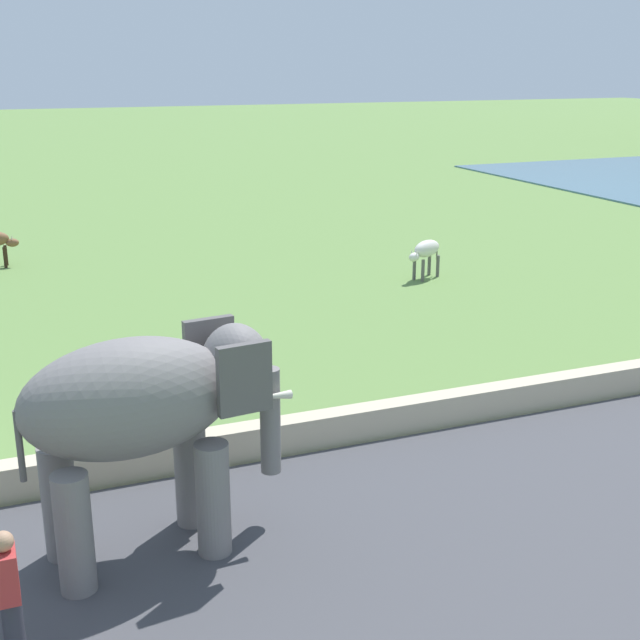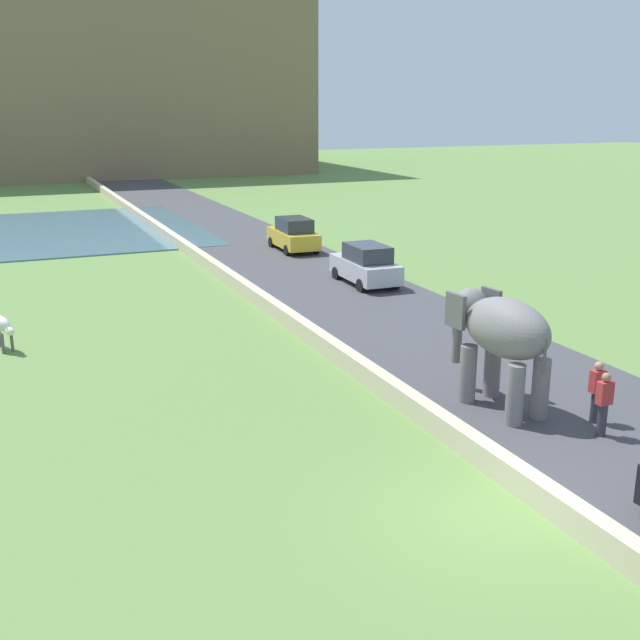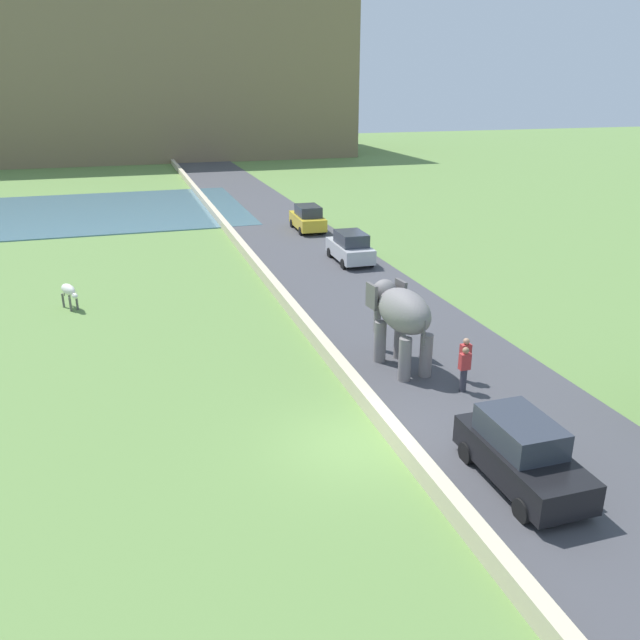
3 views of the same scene
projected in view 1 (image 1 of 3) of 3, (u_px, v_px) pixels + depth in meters
elephant at (148, 410)px, 10.47m from camera, size 1.69×3.54×2.99m
person_beside_elephant at (10, 596)px, 8.73m from camera, size 0.36×0.22×1.63m
cow_white at (426, 251)px, 24.78m from camera, size 0.92×1.39×1.15m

